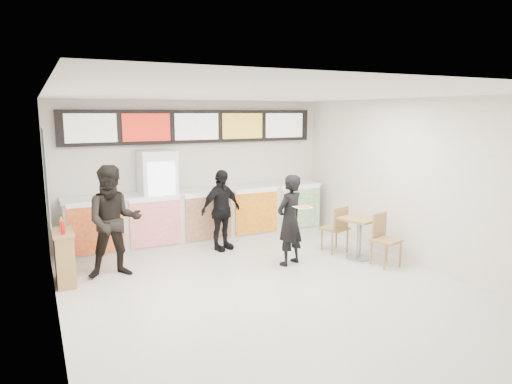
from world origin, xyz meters
TOP-DOWN VIEW (x-y plane):
  - floor at (0.00, 0.00)m, footprint 7.00×7.00m
  - ceiling at (0.00, 0.00)m, footprint 7.00×7.00m
  - wall_back at (0.00, 3.50)m, footprint 6.00×0.00m
  - wall_left at (-3.00, 0.00)m, footprint 0.00×7.00m
  - wall_right at (3.00, 0.00)m, footprint 0.00×7.00m
  - service_counter at (0.00, 3.09)m, footprint 5.56×0.77m
  - menu_board at (0.00, 3.41)m, footprint 5.50×0.14m
  - drinks_fridge at (-0.93, 3.11)m, footprint 0.70×0.67m
  - mirror_panel at (-2.99, 2.45)m, footprint 0.01×2.00m
  - customer_main at (0.92, 1.02)m, footprint 0.71×0.59m
  - customer_left at (-2.02, 1.78)m, footprint 0.99×0.80m
  - customer_mid at (0.15, 2.42)m, footprint 1.03×0.68m
  - pizza_slice at (0.92, 0.57)m, footprint 0.36×0.36m
  - cafe_table at (2.28, 0.73)m, footprint 0.88×1.67m
  - condiment_ledge at (-2.82, 1.81)m, footprint 0.31×0.77m

SIDE VIEW (x-z plane):
  - floor at x=0.00m, z-range 0.00..0.00m
  - condiment_ledge at x=-2.82m, z-range -0.07..0.96m
  - cafe_table at x=2.28m, z-range 0.08..1.02m
  - service_counter at x=0.00m, z-range 0.00..1.14m
  - customer_mid at x=0.15m, z-range 0.00..1.63m
  - customer_main at x=0.92m, z-range 0.00..1.66m
  - customer_left at x=-2.02m, z-range 0.00..1.90m
  - drinks_fridge at x=-0.93m, z-range 0.00..2.00m
  - pizza_slice at x=0.92m, z-range 1.15..1.17m
  - wall_back at x=0.00m, z-range -1.50..4.50m
  - wall_left at x=-3.00m, z-range -2.00..5.00m
  - wall_right at x=3.00m, z-range -2.00..5.00m
  - mirror_panel at x=-2.99m, z-range 1.00..2.50m
  - menu_board at x=0.00m, z-range 2.10..2.80m
  - ceiling at x=0.00m, z-range 3.00..3.00m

